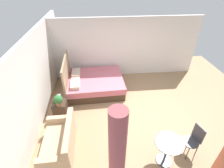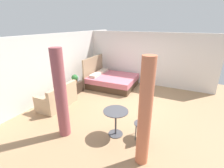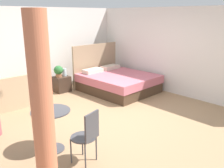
{
  "view_description": "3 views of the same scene",
  "coord_description": "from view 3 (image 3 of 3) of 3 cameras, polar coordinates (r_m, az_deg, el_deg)",
  "views": [
    {
      "loc": [
        -4.07,
        1.2,
        4.0
      ],
      "look_at": [
        0.44,
        0.77,
        0.92
      ],
      "focal_mm": 27.04,
      "sensor_mm": 36.0,
      "label": 1
    },
    {
      "loc": [
        -5.19,
        -1.9,
        2.91
      ],
      "look_at": [
        0.02,
        0.65,
        0.73
      ],
      "focal_mm": 26.19,
      "sensor_mm": 36.0,
      "label": 2
    },
    {
      "loc": [
        -3.64,
        -3.87,
        2.31
      ],
      "look_at": [
        0.28,
        0.32,
        0.67
      ],
      "focal_mm": 39.28,
      "sensor_mm": 36.0,
      "label": 3
    }
  ],
  "objects": [
    {
      "name": "ground_plane",
      "position": [
        5.8,
        0.18,
        -7.65
      ],
      "size": [
        8.21,
        9.17,
        0.02
      ],
      "primitive_type": "cube",
      "color": "#9E7A56"
    },
    {
      "name": "wall_back",
      "position": [
        7.92,
        -15.43,
        7.75
      ],
      "size": [
        8.21,
        0.12,
        2.52
      ],
      "primitive_type": "cube",
      "color": "silver",
      "rests_on": "ground"
    },
    {
      "name": "wall_right",
      "position": [
        7.42,
        15.13,
        7.26
      ],
      "size": [
        0.12,
        6.17,
        2.52
      ],
      "primitive_type": "cube",
      "color": "silver",
      "rests_on": "ground"
    },
    {
      "name": "bed",
      "position": [
        7.62,
        1.02,
        0.68
      ],
      "size": [
        1.91,
        2.2,
        1.37
      ],
      "color": "#473323",
      "rests_on": "ground"
    },
    {
      "name": "couch",
      "position": [
        6.91,
        -20.42,
        -2.1
      ],
      "size": [
        1.43,
        0.78,
        0.85
      ],
      "color": "tan",
      "rests_on": "ground"
    },
    {
      "name": "nightstand",
      "position": [
        7.71,
        -11.62,
        0.01
      ],
      "size": [
        0.46,
        0.42,
        0.48
      ],
      "color": "#38281E",
      "rests_on": "ground"
    },
    {
      "name": "potted_plant",
      "position": [
        7.54,
        -12.36,
        3.0
      ],
      "size": [
        0.27,
        0.27,
        0.36
      ],
      "color": "#935B3D",
      "rests_on": "nightstand"
    },
    {
      "name": "vase",
      "position": [
        7.68,
        -11.01,
        2.7
      ],
      "size": [
        0.12,
        0.12,
        0.23
      ],
      "color": "silver",
      "rests_on": "nightstand"
    },
    {
      "name": "balcony_table",
      "position": [
        4.39,
        -13.94,
        -8.71
      ],
      "size": [
        0.67,
        0.67,
        0.74
      ],
      "color": "#3F3F44",
      "rests_on": "ground"
    },
    {
      "name": "cafe_chair_near_window",
      "position": [
        3.9,
        -5.7,
        -11.36
      ],
      "size": [
        0.5,
        0.5,
        0.89
      ],
      "color": "#3F3F44",
      "rests_on": "ground"
    },
    {
      "name": "curtain_left",
      "position": [
        3.13,
        -15.9,
        -5.67
      ],
      "size": [
        0.27,
        0.27,
        2.38
      ],
      "color": "#D1704C",
      "rests_on": "ground"
    }
  ]
}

